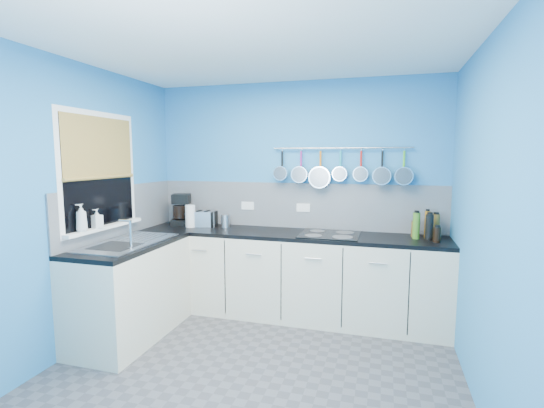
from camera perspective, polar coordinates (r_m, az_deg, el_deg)
The scene contains 42 objects.
floor at distance 3.36m, azimuth -2.98°, elevation -23.51°, with size 3.20×3.00×0.02m, color #47474C.
ceiling at distance 3.01m, azimuth -3.30°, elevation 22.73°, with size 3.20×3.00×0.02m, color white.
wall_back at distance 4.37m, azimuth 3.40°, elevation 1.12°, with size 3.20×0.02×2.50m, color teal.
wall_front at distance 1.61m, azimuth -21.34°, elevation -9.32°, with size 3.20×0.02×2.50m, color teal.
wall_left at distance 3.77m, azimuth -26.89°, elevation -0.52°, with size 0.02×3.00×2.50m, color teal.
wall_right at distance 2.84m, azimuth 29.23°, elevation -2.84°, with size 0.02×3.00×2.50m, color teal.
backsplash_back at distance 4.36m, azimuth 3.32°, elevation -0.21°, with size 3.20×0.02×0.50m, color gray.
backsplash_left at distance 4.23m, azimuth -21.07°, elevation -0.89°, with size 0.02×1.80×0.50m, color gray.
cabinet_run_back at distance 4.24m, azimuth 2.38°, elevation -10.39°, with size 3.20×0.60×0.86m, color beige.
worktop_back at distance 4.13m, azimuth 2.41°, elevation -4.41°, with size 3.20×0.60×0.04m, color black.
cabinet_run_left at distance 3.98m, azimuth -19.89°, elevation -11.95°, with size 0.60×1.20×0.86m, color beige.
worktop_left at distance 3.86m, azimuth -20.16°, elevation -5.61°, with size 0.60×1.20×0.04m, color black.
window_frame at distance 3.95m, azimuth -23.79°, elevation 4.31°, with size 0.01×1.00×1.10m, color white.
window_glass at distance 3.95m, azimuth -23.74°, elevation 4.31°, with size 0.01×0.90×1.00m, color black.
bamboo_blind at distance 3.94m, azimuth -23.81°, elevation 7.57°, with size 0.01×0.90×0.55m, color #AB8633.
window_sill at distance 3.99m, azimuth -23.16°, elevation -3.10°, with size 0.10×0.98×0.03m, color white.
sink_unit at distance 3.86m, azimuth -20.18°, elevation -5.26°, with size 0.50×0.95×0.01m, color silver.
mixer_tap at distance 3.60m, azimuth -19.89°, elevation -4.06°, with size 0.12×0.08×0.26m, color silver, non-canonical shape.
socket_left at distance 4.50m, azimuth -3.56°, elevation -0.25°, with size 0.15×0.01×0.09m, color white.
socket_right at distance 4.33m, azimuth 4.57°, elevation -0.54°, with size 0.15×0.01×0.09m, color white.
pot_rail at distance 4.21m, azimuth 9.99°, elevation 8.04°, with size 0.02×0.02×1.45m, color silver.
soap_bottle_a at distance 3.72m, azimuth -26.01°, elevation -1.81°, with size 0.09×0.09×0.24m, color white.
soap_bottle_b at distance 3.87m, azimuth -24.14°, elevation -1.92°, with size 0.08×0.08×0.17m, color white.
paper_towel at distance 4.50m, azimuth -11.81°, elevation -1.74°, with size 0.11×0.11×0.25m, color white.
coffee_maker at distance 4.67m, azimuth -13.16°, elevation -0.79°, with size 0.20×0.22×0.36m, color black, non-canonical shape.
toaster at distance 4.53m, azimuth -9.96°, elevation -2.13°, with size 0.27×0.15×0.17m, color silver.
canister at distance 4.42m, azimuth -6.81°, elevation -2.49°, with size 0.10×0.10×0.14m, color silver.
hob at distance 4.02m, azimuth 8.37°, elevation -4.42°, with size 0.59×0.52×0.01m, color black.
pan_0 at distance 4.31m, azimuth 1.46°, elevation 5.79°, with size 0.16×0.11×0.35m, color silver, non-canonical shape.
pan_1 at distance 4.27m, azimuth 4.23°, elevation 5.62°, with size 0.18×0.12×0.37m, color silver, non-canonical shape.
pan_2 at distance 4.23m, azimuth 7.05°, elevation 5.20°, with size 0.24×0.09×0.43m, color silver, non-canonical shape.
pan_3 at distance 4.20m, azimuth 9.92°, elevation 5.68°, with size 0.16×0.10×0.35m, color silver, non-canonical shape.
pan_4 at distance 4.18m, azimuth 12.82°, elevation 5.59°, with size 0.16×0.08×0.35m, color silver, non-canonical shape.
pan_5 at distance 4.17m, azimuth 15.73°, elevation 5.30°, with size 0.19×0.11×0.38m, color silver, non-canonical shape.
pan_6 at distance 4.18m, azimuth 18.64°, elevation 5.23°, with size 0.18×0.13×0.37m, color silver, non-canonical shape.
condiment_0 at distance 4.16m, azimuth 22.74°, elevation -2.96°, with size 0.07×0.07×0.23m, color brown.
condiment_1 at distance 4.14m, azimuth 21.64°, elevation -2.76°, with size 0.05×0.05×0.26m, color #8C5914.
condiment_2 at distance 4.13m, azimuth 20.05°, elevation -3.45°, with size 0.07×0.07×0.15m, color brown.
condiment_3 at distance 4.05m, azimuth 23.00°, elevation -4.03°, with size 0.06×0.06×0.12m, color olive.
condiment_4 at distance 4.02m, azimuth 21.93°, elevation -3.15°, with size 0.07×0.07×0.24m, color black.
condiment_5 at distance 4.03m, azimuth 20.26°, elevation -2.99°, with size 0.07×0.07×0.25m, color #3F721E.
condiment_6 at distance 3.95m, azimuth 22.88°, elevation -4.14°, with size 0.07×0.07×0.14m, color black.
Camera 1 is at (0.96, -2.73, 1.69)m, focal length 25.86 mm.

